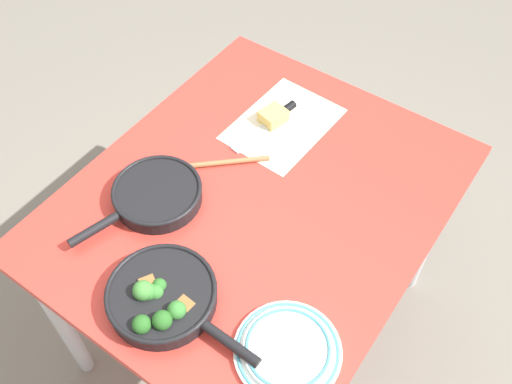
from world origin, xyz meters
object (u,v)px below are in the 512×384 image
Objects in this scene: grater_knife at (274,120)px; dinner_plate_stack at (288,350)px; wooden_spoon at (191,166)px; skillet_broccoli at (161,296)px; cheese_block at (273,116)px; skillet_eggs at (156,194)px.

dinner_plate_stack reaches higher than grater_knife.
wooden_spoon is 0.29m from grater_knife.
grater_knife is 0.72m from dinner_plate_stack.
skillet_broccoli is 0.65m from cheese_block.
skillet_eggs reaches higher than wooden_spoon.
cheese_block is (0.42, -0.08, -0.00)m from skillet_eggs.
dinner_plate_stack is (-0.29, -0.51, 0.00)m from wooden_spoon.
skillet_broccoli reaches higher than dinner_plate_stack.
grater_knife is 0.01m from cheese_block.
skillet_broccoli is 0.42m from wooden_spoon.
skillet_eggs reaches higher than grater_knife.
wooden_spoon is at bearing 121.37° from skillet_broccoli.
cheese_block reaches higher than dinner_plate_stack.
dinner_plate_stack is (-0.58, -0.43, -0.01)m from cheese_block.
skillet_eggs is at bearing 168.74° from cheese_block.
wooden_spoon is 1.16× the size of dinner_plate_stack.
cheese_block is (0.64, 0.13, -0.01)m from skillet_broccoli.
skillet_eggs reaches higher than cheese_block.
skillet_broccoli is 1.59× the size of grater_knife.
skillet_eggs is at bearing 73.37° from dinner_plate_stack.
skillet_broccoli reaches higher than cheese_block.
wooden_spoon is 0.29m from cheese_block.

